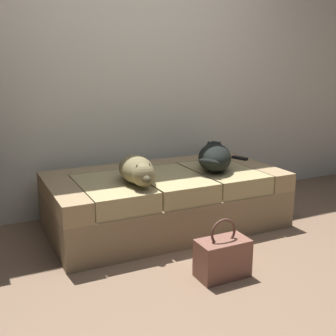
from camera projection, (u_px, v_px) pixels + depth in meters
ground_plane at (250, 292)px, 2.41m from camera, size 10.00×10.00×0.00m
back_wall at (134, 49)px, 3.61m from camera, size 6.40×0.10×2.80m
couch at (165, 200)px, 3.35m from camera, size 1.82×0.95×0.44m
dog_tan at (137, 170)px, 2.98m from camera, size 0.29×0.57×0.19m
dog_dark at (214, 156)px, 3.38m from camera, size 0.46×0.58×0.21m
tv_remote at (240, 158)px, 3.76m from camera, size 0.09×0.16×0.02m
handbag at (223, 257)px, 2.56m from camera, size 0.32×0.18×0.38m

